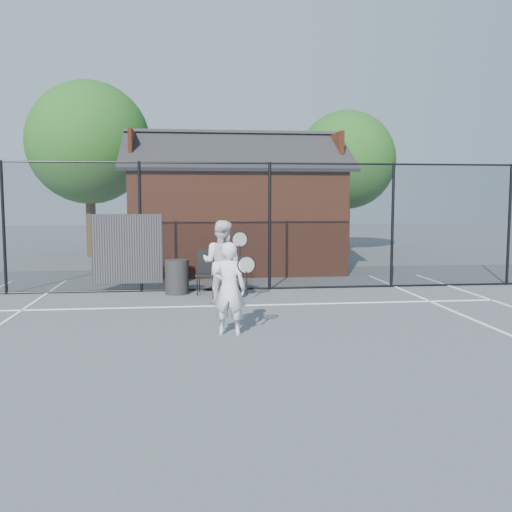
{
  "coord_description": "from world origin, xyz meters",
  "views": [
    {
      "loc": [
        -0.9,
        -8.28,
        2.14
      ],
      "look_at": [
        0.32,
        2.04,
        1.1
      ],
      "focal_mm": 40.0,
      "sensor_mm": 36.0,
      "label": 1
    }
  ],
  "objects": [
    {
      "name": "ground",
      "position": [
        0.0,
        0.0,
        0.0
      ],
      "size": [
        80.0,
        80.0,
        0.0
      ],
      "primitive_type": "plane",
      "color": "#4C5057",
      "rests_on": "ground"
    },
    {
      "name": "court_lines",
      "position": [
        0.0,
        -1.32,
        0.01
      ],
      "size": [
        11.02,
        18.0,
        0.01
      ],
      "color": "white",
      "rests_on": "ground"
    },
    {
      "name": "fence",
      "position": [
        -0.3,
        5.0,
        1.45
      ],
      "size": [
        22.04,
        3.0,
        3.0
      ],
      "color": "black",
      "rests_on": "ground"
    },
    {
      "name": "clubhouse",
      "position": [
        0.5,
        9.0,
        1.61
      ],
      "size": [
        6.5,
        4.36,
        4.19
      ],
      "color": "#602B16",
      "rests_on": "ground"
    },
    {
      "name": "tree_left",
      "position": [
        -4.5,
        13.5,
        4.19
      ],
      "size": [
        4.48,
        4.48,
        6.44
      ],
      "color": "#362715",
      "rests_on": "ground"
    },
    {
      "name": "tree_right",
      "position": [
        5.5,
        14.5,
        3.71
      ],
      "size": [
        3.97,
        3.97,
        5.7
      ],
      "color": "#362715",
      "rests_on": "ground"
    },
    {
      "name": "player_front",
      "position": [
        -0.28,
        0.56,
        0.74
      ],
      "size": [
        0.7,
        0.55,
        1.48
      ],
      "color": "silver",
      "rests_on": "ground"
    },
    {
      "name": "player_back",
      "position": [
        -0.24,
        3.24,
        0.86
      ],
      "size": [
        1.02,
        0.93,
        1.71
      ],
      "color": "white",
      "rests_on": "ground"
    },
    {
      "name": "chair_left",
      "position": [
        -0.17,
        4.1,
        0.52
      ],
      "size": [
        0.52,
        0.54,
        1.05
      ],
      "primitive_type": "cube",
      "rotation": [
        0.0,
        0.0,
        -0.03
      ],
      "color": "black",
      "rests_on": "ground"
    },
    {
      "name": "chair_right",
      "position": [
        -0.5,
        4.5,
        0.49
      ],
      "size": [
        0.54,
        0.55,
        0.98
      ],
      "primitive_type": "cube",
      "rotation": [
        0.0,
        0.0,
        -0.15
      ],
      "color": "black",
      "rests_on": "ground"
    },
    {
      "name": "waste_bin",
      "position": [
        -1.17,
        4.6,
        0.39
      ],
      "size": [
        0.6,
        0.6,
        0.78
      ],
      "primitive_type": "cylinder",
      "rotation": [
        0.0,
        0.0,
        -0.14
      ],
      "color": "black",
      "rests_on": "ground"
    }
  ]
}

